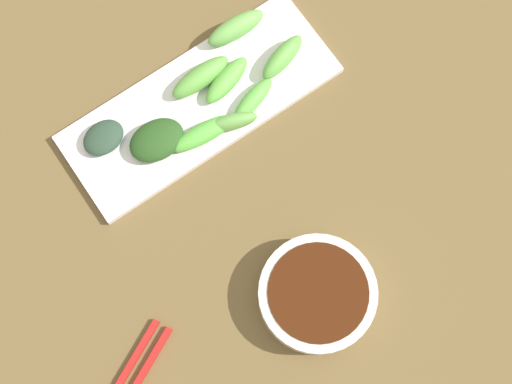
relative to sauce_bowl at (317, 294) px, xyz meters
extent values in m
cube|color=brown|center=(0.15, -0.04, -0.03)|extent=(2.10, 2.10, 0.02)
cylinder|color=silver|center=(0.00, 0.00, 0.00)|extent=(0.14, 0.14, 0.04)
cylinder|color=#3C1705|center=(0.00, 0.00, 0.01)|extent=(0.12, 0.12, 0.02)
cube|color=white|center=(0.29, -0.02, -0.02)|extent=(0.14, 0.37, 0.01)
ellipsoid|color=#64B344|center=(0.30, -0.07, 0.00)|extent=(0.05, 0.08, 0.02)
ellipsoid|color=#274D1D|center=(0.28, 0.05, 0.00)|extent=(0.06, 0.08, 0.03)
ellipsoid|color=#63A945|center=(0.28, -0.14, 0.00)|extent=(0.05, 0.08, 0.03)
ellipsoid|color=#61A642|center=(0.32, -0.04, 0.00)|extent=(0.03, 0.09, 0.03)
ellipsoid|color=#60B545|center=(0.25, -0.08, 0.00)|extent=(0.04, 0.08, 0.02)
ellipsoid|color=#65A247|center=(0.24, -0.04, 0.00)|extent=(0.04, 0.07, 0.03)
ellipsoid|color=#2D4533|center=(0.32, 0.11, 0.00)|extent=(0.05, 0.06, 0.02)
ellipsoid|color=#6CAE4E|center=(0.35, -0.12, 0.00)|extent=(0.03, 0.09, 0.03)
ellipsoid|color=#5CB841|center=(0.25, 0.00, 0.00)|extent=(0.03, 0.09, 0.02)
camera|label=1|loc=(-0.04, 0.12, 0.90)|focal=51.72mm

